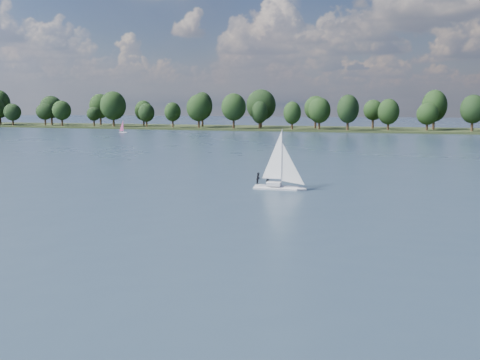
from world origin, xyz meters
name	(u,v)px	position (x,y,z in m)	size (l,w,h in m)	color
ground	(371,156)	(0.00, 100.00, 0.00)	(700.00, 700.00, 0.00)	#233342
far_shore	(389,131)	(0.00, 212.00, 0.00)	(660.00, 40.00, 1.50)	black
sailboat	(277,172)	(-8.33, 50.40, 2.22)	(6.08, 1.82, 7.95)	silver
dinghy_pink	(123,129)	(-96.07, 166.85, 1.19)	(3.26, 1.52, 5.05)	silver
treeline	(351,110)	(-15.15, 207.74, 8.21)	(562.89, 73.79, 18.72)	black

